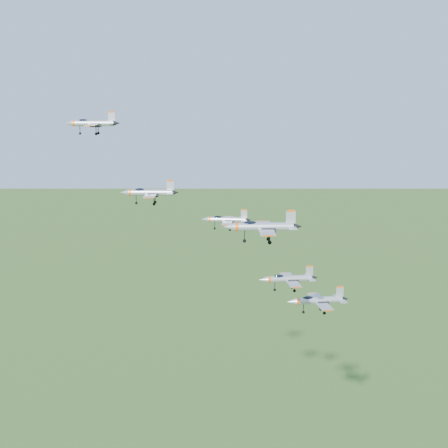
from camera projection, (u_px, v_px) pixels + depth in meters
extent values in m
cylinder|color=#AAB0B7|center=(93.00, 123.00, 125.85)|extent=(8.31, 3.41, 1.20)
cone|color=#AAB0B7|center=(69.00, 123.00, 125.92)|extent=(1.92, 1.60, 1.20)
cone|color=black|center=(117.00, 123.00, 125.78)|extent=(1.52, 1.33, 1.02)
ellipsoid|color=black|center=(83.00, 121.00, 125.78)|extent=(2.19, 1.38, 0.76)
cube|color=#AAB0B7|center=(91.00, 125.00, 123.37)|extent=(3.14, 4.48, 0.13)
cube|color=#AAB0B7|center=(97.00, 124.00, 128.41)|extent=(3.14, 4.48, 0.13)
cube|color=#AAB0B7|center=(112.00, 117.00, 125.53)|extent=(1.36, 0.48, 1.94)
cube|color=#E55910|center=(111.00, 112.00, 125.31)|extent=(1.01, 0.40, 0.32)
cylinder|color=#AAB0B7|center=(150.00, 192.00, 118.49)|extent=(8.30, 3.29, 1.20)
cone|color=#AAB0B7|center=(124.00, 192.00, 118.49)|extent=(1.91, 1.58, 1.20)
cone|color=black|center=(176.00, 192.00, 118.49)|extent=(1.51, 1.31, 1.02)
ellipsoid|color=black|center=(140.00, 190.00, 118.40)|extent=(2.18, 1.35, 0.76)
cube|color=#AAB0B7|center=(150.00, 196.00, 116.02)|extent=(3.09, 4.45, 0.13)
cube|color=#AAB0B7|center=(153.00, 191.00, 121.05)|extent=(3.09, 4.45, 0.13)
cube|color=#AAB0B7|center=(170.00, 186.00, 118.22)|extent=(1.36, 0.46, 1.93)
cube|color=#E55910|center=(170.00, 181.00, 118.01)|extent=(1.01, 0.39, 0.32)
cylinder|color=#AAB0B7|center=(264.00, 227.00, 106.24)|extent=(10.04, 3.71, 1.44)
cone|color=#AAB0B7|center=(229.00, 227.00, 106.08)|extent=(2.28, 1.86, 1.44)
cone|color=black|center=(298.00, 226.00, 106.40)|extent=(1.79, 1.55, 1.23)
ellipsoid|color=black|center=(250.00, 224.00, 106.06)|extent=(2.61, 1.57, 0.91)
cube|color=#AAB0B7|center=(267.00, 232.00, 103.28)|extent=(3.61, 5.34, 0.16)
cube|color=#AAB0B7|center=(264.00, 224.00, 109.34)|extent=(3.61, 5.34, 0.16)
cube|color=#AAB0B7|center=(291.00, 218.00, 106.05)|extent=(1.65, 0.51, 2.33)
cube|color=#E55910|center=(291.00, 211.00, 105.78)|extent=(1.22, 0.43, 0.39)
cylinder|color=#AAB0B7|center=(227.00, 220.00, 127.90)|extent=(7.59, 3.55, 1.11)
cone|color=#AAB0B7|center=(205.00, 219.00, 128.22)|extent=(1.81, 1.55, 1.11)
cone|color=black|center=(249.00, 220.00, 127.58)|extent=(1.43, 1.28, 0.94)
ellipsoid|color=black|center=(218.00, 217.00, 127.94)|extent=(2.03, 1.36, 0.70)
cube|color=#AAB0B7|center=(227.00, 223.00, 125.61)|extent=(3.07, 4.17, 0.12)
cube|color=#AAB0B7|center=(229.00, 218.00, 130.25)|extent=(3.07, 4.17, 0.12)
cube|color=#AAB0B7|center=(244.00, 214.00, 127.41)|extent=(1.24, 0.51, 1.79)
cube|color=#E55910|center=(244.00, 210.00, 127.21)|extent=(0.92, 0.42, 0.30)
cylinder|color=#AAB0B7|center=(289.00, 279.00, 119.11)|extent=(8.61, 2.30, 1.23)
cone|color=#AAB0B7|center=(263.00, 280.00, 118.44)|extent=(1.85, 1.44, 1.23)
cone|color=black|center=(314.00, 278.00, 119.75)|extent=(1.45, 1.21, 1.05)
ellipsoid|color=black|center=(279.00, 277.00, 118.74)|extent=(2.18, 1.14, 0.78)
cube|color=#AAB0B7|center=(294.00, 284.00, 116.62)|extent=(2.69, 4.41, 0.13)
cube|color=#AAB0B7|center=(287.00, 276.00, 121.75)|extent=(2.69, 4.41, 0.13)
cube|color=#AAB0B7|center=(309.00, 271.00, 119.34)|extent=(1.42, 0.29, 1.99)
cube|color=#E55910|center=(310.00, 266.00, 119.12)|extent=(1.05, 0.26, 0.33)
cylinder|color=#AAB0B7|center=(319.00, 300.00, 134.15)|extent=(10.24, 2.53, 1.46)
cone|color=#AAB0B7|center=(291.00, 302.00, 133.23)|extent=(2.17, 1.67, 1.46)
cone|color=black|center=(345.00, 299.00, 135.04)|extent=(1.70, 1.40, 1.25)
ellipsoid|color=black|center=(308.00, 298.00, 133.66)|extent=(2.58, 1.31, 0.93)
cube|color=#AAB0B7|center=(324.00, 306.00, 131.20)|extent=(3.10, 5.20, 0.16)
cube|color=#AAB0B7|center=(316.00, 297.00, 137.29)|extent=(3.10, 5.20, 0.16)
cube|color=#AAB0B7|center=(340.00, 292.00, 134.53)|extent=(1.70, 0.31, 2.37)
cube|color=#E55910|center=(340.00, 287.00, 134.26)|extent=(1.25, 0.29, 0.39)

